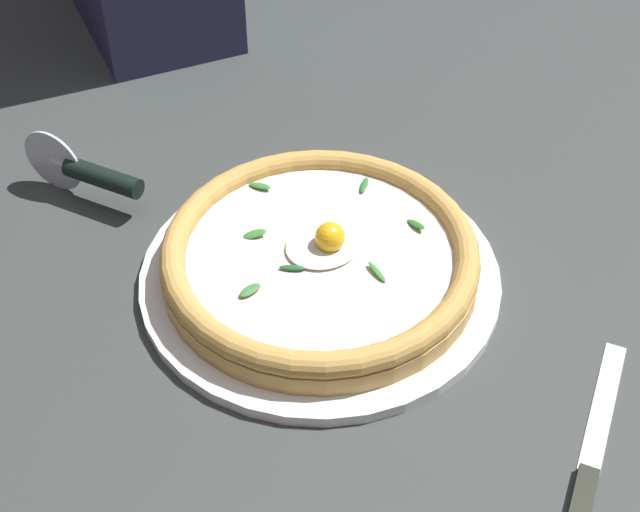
# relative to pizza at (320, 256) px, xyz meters

# --- Properties ---
(ground_plane) EXTENTS (2.40, 2.40, 0.03)m
(ground_plane) POSITION_rel_pizza_xyz_m (-0.05, -0.02, -0.05)
(ground_plane) COLOR #363B3A
(ground_plane) RESTS_ON ground
(pizza_plate) EXTENTS (0.35, 0.35, 0.01)m
(pizza_plate) POSITION_rel_pizza_xyz_m (0.00, 0.00, -0.03)
(pizza_plate) COLOR white
(pizza_plate) RESTS_ON ground
(pizza) EXTENTS (0.30, 0.30, 0.05)m
(pizza) POSITION_rel_pizza_xyz_m (0.00, 0.00, 0.00)
(pizza) COLOR tan
(pizza) RESTS_ON pizza_plate
(pizza_cutter) EXTENTS (0.08, 0.13, 0.07)m
(pizza_cutter) POSITION_rel_pizza_xyz_m (0.13, -0.24, 0.00)
(pizza_cutter) COLOR silver
(pizza_cutter) RESTS_ON ground
(table_knife) EXTENTS (0.20, 0.14, 0.01)m
(table_knife) POSITION_rel_pizza_xyz_m (-0.04, 0.30, -0.03)
(table_knife) COLOR silver
(table_knife) RESTS_ON ground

